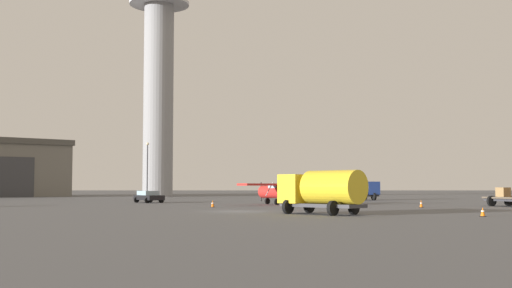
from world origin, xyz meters
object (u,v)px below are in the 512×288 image
Objects in this scene: traffic_cone_near_left at (213,204)px; truck_fuel_tanker_yellow at (323,190)px; truck_box_blue at (353,188)px; car_black at (149,196)px; traffic_cone_near_right at (421,204)px; traffic_cone_mid_apron at (483,212)px; control_tower at (159,59)px; light_post_west at (147,165)px; airplane_red at (285,190)px.

truck_fuel_tanker_yellow is at bearing -58.35° from traffic_cone_near_left.
truck_box_blue reaches higher than car_black.
truck_box_blue is 28.12m from car_black.
car_black is (-25.31, -12.21, -0.94)m from truck_box_blue.
traffic_cone_near_left is at bearing -5.59° from car_black.
traffic_cone_near_right is 1.14× the size of traffic_cone_mid_apron.
car_black is at bearing 130.21° from traffic_cone_mid_apron.
control_tower reaches higher than truck_fuel_tanker_yellow.
control_tower reaches higher than car_black.
truck_fuel_tanker_yellow is at bearing -67.21° from light_post_west.
light_post_west is 12.92× the size of traffic_cone_near_left.
airplane_red is 13.17× the size of traffic_cone_near_right.
airplane_red is 1.95× the size of car_black.
traffic_cone_near_left is (-6.85, -7.83, -1.17)m from airplane_red.
light_post_west reaches higher than car_black.
car_black reaches higher than traffic_cone_near_left.
airplane_red is 1.09× the size of light_post_west.
light_post_west is (-29.38, 9.37, 3.35)m from truck_box_blue.
truck_fuel_tanker_yellow is 16.65m from traffic_cone_near_left.
traffic_cone_mid_apron is at bearing -59.81° from light_post_west.
truck_box_blue is 9.90× the size of traffic_cone_near_right.
truck_fuel_tanker_yellow is 0.88× the size of truck_box_blue.
traffic_cone_near_left is 0.94× the size of traffic_cone_near_right.
light_post_west reaches higher than traffic_cone_mid_apron.
traffic_cone_near_right is (31.47, -37.19, -4.69)m from light_post_west.
traffic_cone_near_right is 16.59m from traffic_cone_mid_apron.
truck_fuel_tanker_yellow is at bearing 162.98° from traffic_cone_mid_apron.
traffic_cone_near_right reaches higher than traffic_cone_near_left.
airplane_red is 1.33× the size of truck_box_blue.
traffic_cone_near_left is (13.94, -54.41, -24.27)m from control_tower.
traffic_cone_mid_apron is (-0.19, -16.59, -0.04)m from traffic_cone_near_right.
car_black is at bearing 23.88° from airplane_red.
car_black is at bearing 119.61° from traffic_cone_near_left.
airplane_red is 15.04× the size of traffic_cone_mid_apron.
traffic_cone_near_right is at bearing -166.13° from airplane_red.
traffic_cone_near_left is (-16.78, -27.22, -1.36)m from truck_box_blue.
traffic_cone_mid_apron is at bearing -151.98° from truck_fuel_tanker_yellow.
traffic_cone_near_right is at bearing -49.76° from light_post_west.
traffic_cone_mid_apron is (11.83, -25.01, -1.19)m from airplane_red.
airplane_red is 14.04× the size of traffic_cone_near_left.
truck_fuel_tanker_yellow reaches higher than truck_box_blue.
traffic_cone_mid_apron is (9.97, -3.05, -1.41)m from truck_fuel_tanker_yellow.
control_tower is 55.99m from airplane_red.
control_tower is at bearing 115.40° from truck_box_blue.
light_post_west is (-21.31, 50.72, 3.33)m from truck_fuel_tanker_yellow.
truck_box_blue is (8.08, 41.35, -0.02)m from truck_fuel_tanker_yellow.
truck_box_blue is at bearing -68.22° from airplane_red.
car_black is at bearing -79.32° from light_post_west.
car_black is at bearing -14.35° from truck_fuel_tanker_yellow.
control_tower is 72.47× the size of traffic_cone_mid_apron.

